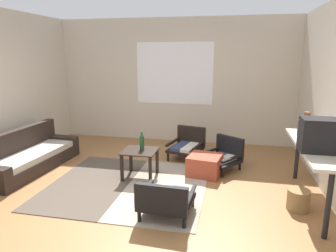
{
  "coord_description": "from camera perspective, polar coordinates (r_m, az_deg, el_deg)",
  "views": [
    {
      "loc": [
        1.27,
        -3.69,
        1.94
      ],
      "look_at": [
        0.26,
        1.08,
        0.79
      ],
      "focal_mm": 32.86,
      "sensor_mm": 36.0,
      "label": 1
    }
  ],
  "objects": [
    {
      "name": "console_shelf",
      "position": [
        4.39,
        25.21,
        -4.3
      ],
      "size": [
        0.4,
        1.8,
        0.8
      ],
      "color": "beige",
      "rests_on": "ground"
    },
    {
      "name": "far_wall_with_window",
      "position": [
        6.9,
        1.29,
        8.36
      ],
      "size": [
        5.6,
        0.13,
        2.7
      ],
      "color": "beige",
      "rests_on": "ground"
    },
    {
      "name": "glass_bottle",
      "position": [
        4.88,
        -4.87,
        -3.03
      ],
      "size": [
        0.07,
        0.07,
        0.29
      ],
      "color": "#194723",
      "rests_on": "coffee_table"
    },
    {
      "name": "ground_plane",
      "position": [
        4.36,
        -6.48,
        -13.27
      ],
      "size": [
        7.8,
        7.8,
        0.0
      ],
      "primitive_type": "plane",
      "color": "olive"
    },
    {
      "name": "armchair_corner",
      "position": [
        5.39,
        10.22,
        -5.38
      ],
      "size": [
        0.78,
        0.78,
        0.54
      ],
      "color": "black",
      "rests_on": "ground"
    },
    {
      "name": "wicker_basket",
      "position": [
        4.35,
        23.01,
        -12.48
      ],
      "size": [
        0.28,
        0.28,
        0.27
      ],
      "primitive_type": "cylinder",
      "color": "olive",
      "rests_on": "ground"
    },
    {
      "name": "couch",
      "position": [
        5.79,
        -24.49,
        -5.3
      ],
      "size": [
        0.79,
        1.96,
        0.68
      ],
      "color": "black",
      "rests_on": "ground"
    },
    {
      "name": "ottoman_orange",
      "position": [
        5.1,
        6.82,
        -7.22
      ],
      "size": [
        0.59,
        0.59,
        0.33
      ],
      "primitive_type": "cube",
      "rotation": [
        0.0,
        0.0,
        -0.17
      ],
      "color": "#993D28",
      "rests_on": "ground"
    },
    {
      "name": "clay_vase",
      "position": [
        4.79,
        24.19,
        -0.2
      ],
      "size": [
        0.22,
        0.22,
        0.34
      ],
      "color": "brown",
      "rests_on": "console_shelf"
    },
    {
      "name": "coffee_table",
      "position": [
        4.91,
        -5.23,
        -5.66
      ],
      "size": [
        0.53,
        0.51,
        0.46
      ],
      "color": "black",
      "rests_on": "ground"
    },
    {
      "name": "armchair_by_window",
      "position": [
        5.88,
        3.6,
        -3.38
      ],
      "size": [
        0.7,
        0.74,
        0.57
      ],
      "color": "black",
      "rests_on": "ground"
    },
    {
      "name": "crt_television",
      "position": [
        4.08,
        26.34,
        -1.51
      ],
      "size": [
        0.45,
        0.32,
        0.4
      ],
      "color": "black",
      "rests_on": "console_shelf"
    },
    {
      "name": "area_rug",
      "position": [
        4.78,
        -7.43,
        -10.79
      ],
      "size": [
        2.33,
        2.17,
        0.01
      ],
      "color": "#4C4238",
      "rests_on": "ground"
    },
    {
      "name": "armchair_striped_foreground",
      "position": [
        3.8,
        -0.43,
        -13.38
      ],
      "size": [
        0.66,
        0.65,
        0.5
      ],
      "color": "black",
      "rests_on": "ground"
    }
  ]
}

